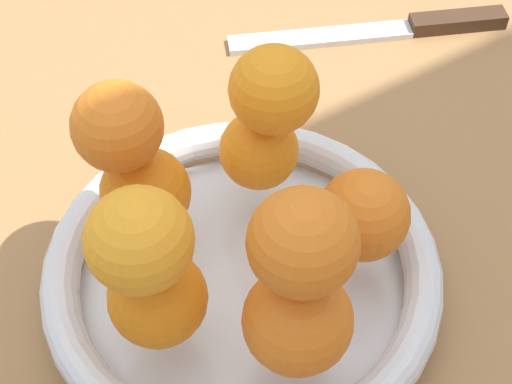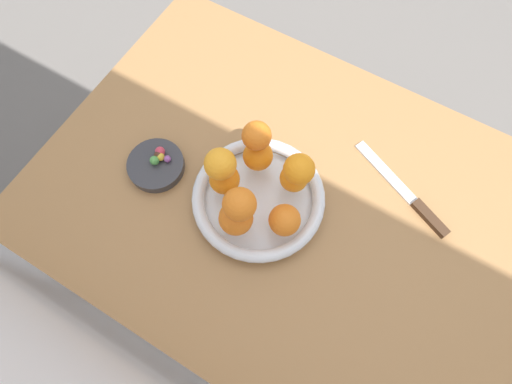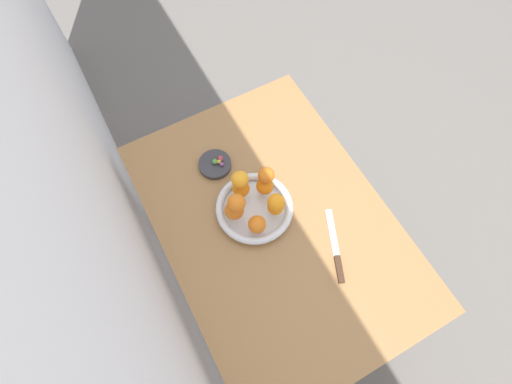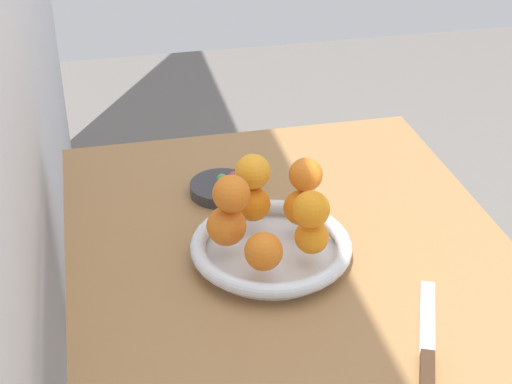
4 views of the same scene
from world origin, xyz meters
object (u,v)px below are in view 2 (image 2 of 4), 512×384
candy_ball_4 (161,157)px  orange_8 (299,169)px  orange_3 (284,220)px  orange_5 (239,204)px  candy_ball_0 (159,155)px  candy_ball_1 (167,159)px  knife (408,196)px  dining_table (295,216)px  orange_4 (294,178)px  orange_1 (224,179)px  orange_7 (257,136)px  candy_ball_2 (160,151)px  candy_dish (156,165)px  orange_6 (220,164)px  orange_0 (258,156)px  candy_ball_3 (160,157)px  candy_ball_5 (155,160)px  orange_2 (236,218)px  fruit_bowl (258,198)px

candy_ball_4 → orange_8: bearing=-164.4°
orange_3 → candy_ball_4: size_ratio=3.63×
orange_5 → candy_ball_0: 0.25m
candy_ball_1 → knife: candy_ball_1 is taller
dining_table → orange_4: size_ratio=19.69×
orange_1 → knife: (-0.33, -0.18, -0.07)m
orange_5 → orange_8: 0.13m
orange_7 → candy_ball_2: size_ratio=2.74×
orange_3 → candy_ball_0: size_ratio=3.19×
candy_dish → orange_6: size_ratio=2.00×
orange_0 → orange_8: 0.11m
candy_ball_3 → knife: candy_ball_3 is taller
dining_table → orange_4: bearing=-27.8°
candy_dish → orange_5: 0.26m
orange_5 → candy_ball_0: orange_5 is taller
dining_table → candy_ball_1: (0.28, 0.06, 0.12)m
candy_dish → dining_table: bearing=-164.4°
candy_ball_5 → orange_5: bearing=173.8°
dining_table → candy_ball_5: candy_ball_5 is taller
orange_5 → orange_7: (0.04, -0.13, -0.01)m
orange_2 → candy_ball_4: (0.22, -0.05, -0.04)m
orange_6 → orange_7: bearing=-107.5°
orange_1 → orange_4: bearing=-148.2°
fruit_bowl → knife: 0.31m
orange_4 → orange_0: bearing=-3.9°
orange_8 → candy_ball_2: size_ratio=2.84×
knife → candy_ball_4: bearing=21.9°
orange_6 → knife: orange_6 is taller
candy_ball_4 → knife: 0.52m
knife → orange_4: bearing=27.5°
orange_4 → orange_8: 0.06m
candy_dish → orange_4: 0.30m
orange_3 → candy_ball_3: bearing=-0.5°
candy_ball_0 → candy_dish: bearing=87.4°
orange_6 → candy_ball_2: (0.16, 0.00, -0.10)m
dining_table → fruit_bowl: fruit_bowl is taller
orange_1 → orange_7: (-0.02, -0.08, 0.06)m
orange_6 → candy_ball_1: 0.17m
candy_ball_5 → knife: (-0.49, -0.21, -0.03)m
dining_table → fruit_bowl: bearing=29.3°
orange_0 → fruit_bowl: bearing=121.4°
orange_2 → orange_8: size_ratio=1.11×
orange_1 → candy_ball_5: 0.17m
fruit_bowl → orange_5: bearing=89.7°
dining_table → orange_7: bearing=-13.2°
orange_3 → candy_ball_5: bearing=2.1°
orange_3 → candy_ball_4: bearing=-0.5°
orange_0 → candy_ball_5: orange_0 is taller
fruit_bowl → candy_dish: 0.23m
orange_1 → orange_2: size_ratio=0.92×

